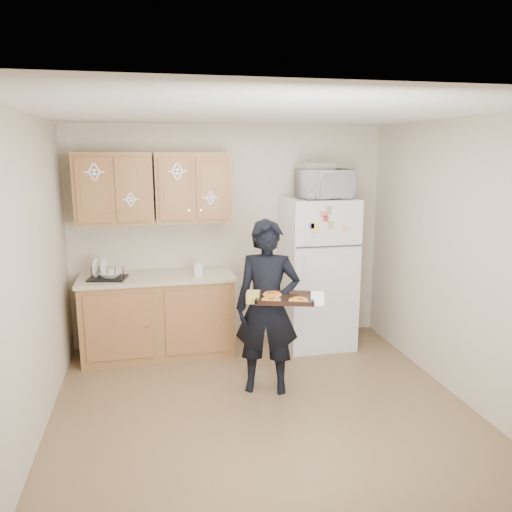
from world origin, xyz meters
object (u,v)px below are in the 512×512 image
at_px(baking_tray, 285,299).
at_px(microwave, 325,184).
at_px(refrigerator, 317,273).
at_px(person, 267,307).
at_px(dish_rack, 107,272).

bearing_deg(baking_tray, microwave, 74.96).
relative_size(refrigerator, microwave, 2.97).
xyz_separation_m(person, microwave, (0.86, 0.96, 1.05)).
distance_m(person, dish_rack, 1.80).
relative_size(person, baking_tray, 3.30).
relative_size(refrigerator, person, 1.05).
bearing_deg(refrigerator, dish_rack, -179.82).
distance_m(baking_tray, dish_rack, 2.03).
height_order(refrigerator, baking_tray, refrigerator).
xyz_separation_m(baking_tray, dish_rack, (-1.57, 1.29, 0.01)).
distance_m(microwave, dish_rack, 2.50).
bearing_deg(microwave, dish_rack, 172.30).
height_order(baking_tray, dish_rack, dish_rack).
height_order(person, microwave, microwave).
relative_size(refrigerator, baking_tray, 3.47).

